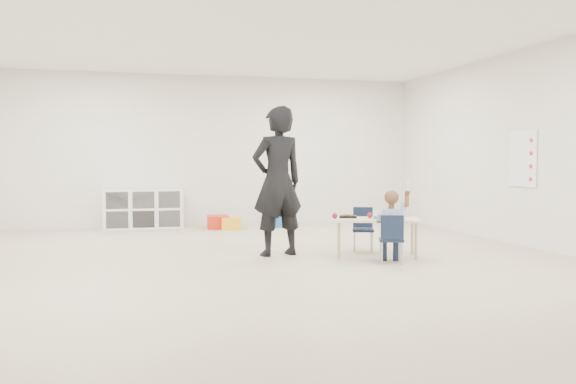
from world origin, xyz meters
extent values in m
plane|color=#B9AE8E|center=(0.00, 0.00, 0.00)|extent=(9.00, 9.00, 0.00)
plane|color=white|center=(0.00, 0.00, 2.80)|extent=(9.00, 9.00, 0.00)
cube|color=white|center=(0.00, 4.50, 1.40)|extent=(8.00, 0.02, 2.80)
cube|color=white|center=(0.00, -4.50, 1.40)|extent=(8.00, 0.02, 2.80)
cube|color=white|center=(4.00, 0.00, 1.40)|extent=(0.02, 9.00, 2.80)
cube|color=#FBECC9|center=(1.59, 0.21, 0.47)|extent=(1.18, 0.86, 0.03)
cube|color=black|center=(1.70, 0.23, 0.50)|extent=(0.26, 0.22, 0.03)
cube|color=black|center=(1.28, 0.39, 0.50)|extent=(0.26, 0.22, 0.03)
cube|color=white|center=(1.55, 0.10, 0.54)|extent=(0.09, 0.09, 0.10)
ellipsoid|color=#DDAF5B|center=(1.83, 0.01, 0.52)|extent=(0.09, 0.09, 0.07)
sphere|color=maroon|center=(1.53, 0.27, 0.52)|extent=(0.07, 0.07, 0.07)
sphere|color=maroon|center=(1.07, 0.32, 0.52)|extent=(0.07, 0.07, 0.07)
cube|color=white|center=(-1.20, 4.28, 0.35)|extent=(1.40, 0.40, 0.70)
cube|color=white|center=(3.98, 0.60, 1.25)|extent=(0.02, 0.60, 0.80)
imported|color=black|center=(0.40, 0.63, 0.95)|extent=(0.78, 0.61, 1.91)
cube|color=red|center=(0.09, 3.91, 0.12)|extent=(0.41, 0.50, 0.23)
cube|color=yellow|center=(0.30, 3.76, 0.11)|extent=(0.36, 0.45, 0.21)
cube|color=#1757B3|center=(1.28, 3.95, 0.11)|extent=(0.38, 0.47, 0.22)
camera|label=1|loc=(-1.41, -6.93, 1.23)|focal=38.00mm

